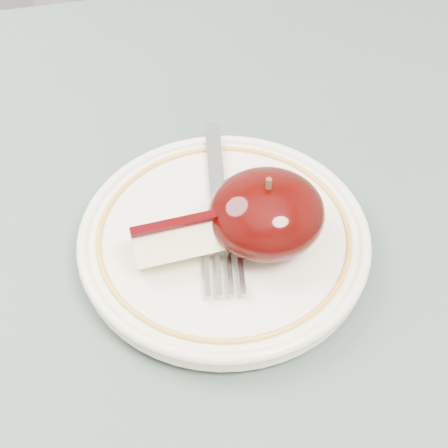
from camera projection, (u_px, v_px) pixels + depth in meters
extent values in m
cylinder|color=brown|center=(424.00, 198.00, 1.05)|extent=(0.05, 0.05, 0.71)
cube|color=#415048|center=(279.00, 322.00, 0.45)|extent=(0.90, 0.90, 0.04)
cylinder|color=white|center=(224.00, 246.00, 0.47)|extent=(0.12, 0.12, 0.01)
cylinder|color=white|center=(224.00, 238.00, 0.46)|extent=(0.21, 0.21, 0.01)
torus|color=white|center=(224.00, 234.00, 0.46)|extent=(0.21, 0.21, 0.01)
torus|color=gold|center=(224.00, 233.00, 0.46)|extent=(0.19, 0.19, 0.00)
ellipsoid|color=black|center=(266.00, 213.00, 0.43)|extent=(0.08, 0.08, 0.05)
cylinder|color=#472D19|center=(269.00, 185.00, 0.41)|extent=(0.00, 0.00, 0.01)
cube|color=#FAF0B8|center=(189.00, 238.00, 0.43)|extent=(0.08, 0.04, 0.03)
cube|color=#2E0103|center=(188.00, 221.00, 0.42)|extent=(0.08, 0.01, 0.00)
cube|color=#92949A|center=(215.00, 162.00, 0.50)|extent=(0.03, 0.09, 0.00)
cube|color=#92949A|center=(220.00, 216.00, 0.46)|extent=(0.01, 0.03, 0.00)
cube|color=#92949A|center=(222.00, 242.00, 0.44)|extent=(0.03, 0.03, 0.00)
cube|color=#92949A|center=(241.00, 273.00, 0.43)|extent=(0.01, 0.04, 0.00)
cube|color=#92949A|center=(230.00, 274.00, 0.43)|extent=(0.01, 0.04, 0.00)
cube|color=#92949A|center=(219.00, 274.00, 0.43)|extent=(0.01, 0.04, 0.00)
cube|color=#92949A|center=(207.00, 275.00, 0.43)|extent=(0.01, 0.04, 0.00)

